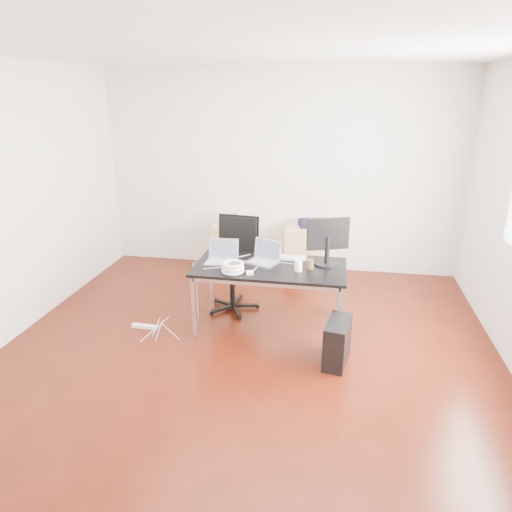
% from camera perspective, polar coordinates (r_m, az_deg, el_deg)
% --- Properties ---
extents(room_shell, '(5.00, 5.00, 5.00)m').
position_cam_1_polar(room_shell, '(4.09, -0.84, 4.66)').
color(room_shell, '#3B1006').
rests_on(room_shell, ground).
extents(desk, '(1.60, 0.80, 0.73)m').
position_cam_1_polar(desk, '(4.87, 1.75, -1.82)').
color(desk, black).
rests_on(desk, ground).
extents(office_chair, '(0.53, 0.55, 1.08)m').
position_cam_1_polar(office_chair, '(5.40, -2.72, -0.40)').
color(office_chair, black).
rests_on(office_chair, ground).
extents(filing_cabinet_left, '(0.50, 0.50, 0.70)m').
position_cam_1_polar(filing_cabinet_left, '(6.62, -2.96, 1.18)').
color(filing_cabinet_left, tan).
rests_on(filing_cabinet_left, ground).
extents(filing_cabinet_right, '(0.50, 0.50, 0.70)m').
position_cam_1_polar(filing_cabinet_right, '(6.48, 5.99, 0.66)').
color(filing_cabinet_right, tan).
rests_on(filing_cabinet_right, ground).
extents(pc_tower, '(0.28, 0.48, 0.44)m').
position_cam_1_polar(pc_tower, '(4.50, 10.12, -10.55)').
color(pc_tower, black).
rests_on(pc_tower, ground).
extents(wastebasket, '(0.29, 0.29, 0.28)m').
position_cam_1_polar(wastebasket, '(6.23, 4.82, -2.19)').
color(wastebasket, black).
rests_on(wastebasket, ground).
extents(power_strip, '(0.30, 0.07, 0.04)m').
position_cam_1_polar(power_strip, '(5.27, -13.74, -8.56)').
color(power_strip, white).
rests_on(power_strip, ground).
extents(laptop_left, '(0.34, 0.26, 0.23)m').
position_cam_1_polar(laptop_left, '(4.96, -4.26, -0.08)').
color(laptop_left, silver).
rests_on(laptop_left, desk).
extents(laptop_right, '(0.40, 0.36, 0.23)m').
position_cam_1_polar(laptop_right, '(4.93, 1.03, -0.14)').
color(laptop_right, silver).
rests_on(laptop_right, desk).
extents(monitor, '(0.44, 0.26, 0.51)m').
position_cam_1_polar(monitor, '(4.86, 8.96, 2.12)').
color(monitor, black).
rests_on(monitor, desk).
extents(keyboard, '(0.44, 0.16, 0.02)m').
position_cam_1_polar(keyboard, '(5.07, 3.80, -0.17)').
color(keyboard, white).
rests_on(keyboard, desk).
extents(cup_white, '(0.10, 0.10, 0.12)m').
position_cam_1_polar(cup_white, '(4.71, 5.30, -1.18)').
color(cup_white, white).
rests_on(cup_white, desk).
extents(cup_brown, '(0.08, 0.08, 0.10)m').
position_cam_1_polar(cup_brown, '(4.79, 6.77, -1.00)').
color(cup_brown, '#53381C').
rests_on(cup_brown, desk).
extents(cable_coil, '(0.24, 0.24, 0.11)m').
position_cam_1_polar(cable_coil, '(4.66, -2.90, -1.44)').
color(cable_coil, white).
rests_on(cable_coil, desk).
extents(power_adapter, '(0.09, 0.09, 0.03)m').
position_cam_1_polar(power_adapter, '(4.62, -0.79, -2.12)').
color(power_adapter, white).
rests_on(power_adapter, desk).
extents(speaker, '(0.10, 0.09, 0.18)m').
position_cam_1_polar(speaker, '(6.42, -2.68, 4.68)').
color(speaker, '#9E9E9E').
rests_on(speaker, filing_cabinet_left).
extents(navy_garment, '(0.35, 0.31, 0.09)m').
position_cam_1_polar(navy_garment, '(6.40, 6.80, 4.08)').
color(navy_garment, black).
rests_on(navy_garment, filing_cabinet_right).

